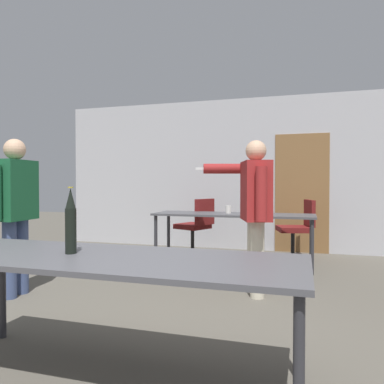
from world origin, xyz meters
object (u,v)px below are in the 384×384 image
Objects in this scene: office_chair_near_pushed at (298,231)px; beer_bottle at (71,222)px; drink_cup at (228,210)px; office_chair_far_left at (196,229)px; person_right_polo at (14,202)px; person_far_watching at (254,203)px.

beer_bottle is (-1.28, -4.14, 0.51)m from office_chair_near_pushed.
beer_bottle is 3.42m from drink_cup.
person_right_polo is at bearing 179.46° from office_chair_far_left.
person_far_watching is at bearing 153.49° from office_chair_near_pushed.
office_chair_far_left is 0.90m from drink_cup.
person_right_polo is 2.00m from beer_bottle.
beer_bottle is at bearing 147.20° from office_chair_near_pushed.
office_chair_near_pushed is 8.43× the size of drink_cup.
office_chair_near_pushed is 0.99× the size of office_chair_far_left.
person_right_polo is 2.86m from drink_cup.
person_far_watching is at bearing -68.35° from drink_cup.
beer_bottle is (-0.87, -2.00, -0.03)m from person_far_watching.
office_chair_far_left is at bearing 81.99° from office_chair_near_pushed.
beer_bottle is 3.72× the size of drink_cup.
person_right_polo is at bearing 89.83° from person_far_watching.
drink_cup is at bearing -104.73° from office_chair_far_left.
office_chair_near_pushed is at bearing -28.36° from person_far_watching.
office_chair_far_left is at bearing 14.56° from person_far_watching.
office_chair_far_left is at bearing 141.12° from drink_cup.
drink_cup is (0.31, 3.41, -0.14)m from beer_bottle.
person_right_polo is at bearing 119.90° from office_chair_near_pushed.
office_chair_far_left is 8.52× the size of drink_cup.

